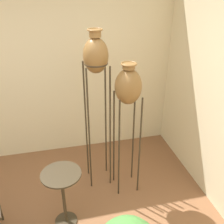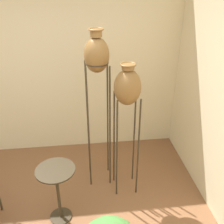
{
  "view_description": "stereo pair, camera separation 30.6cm",
  "coord_description": "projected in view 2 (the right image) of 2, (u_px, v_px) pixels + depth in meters",
  "views": [
    {
      "loc": [
        0.26,
        -1.6,
        2.47
      ],
      "look_at": [
        0.89,
        1.05,
        1.06
      ],
      "focal_mm": 42.0,
      "sensor_mm": 36.0,
      "label": 1
    },
    {
      "loc": [
        0.56,
        -1.66,
        2.47
      ],
      "look_at": [
        0.89,
        1.05,
        1.06
      ],
      "focal_mm": 42.0,
      "sensor_mm": 36.0,
      "label": 2
    }
  ],
  "objects": [
    {
      "name": "wall_back",
      "position": [
        41.0,
        66.0,
        3.7
      ],
      "size": [
        7.99,
        0.06,
        2.7
      ],
      "color": "beige",
      "rests_on": "ground_plane"
    },
    {
      "name": "vase_stand_tall",
      "position": [
        97.0,
        60.0,
        2.87
      ],
      "size": [
        0.28,
        0.28,
        2.0
      ],
      "color": "#382D1E",
      "rests_on": "ground_plane"
    },
    {
      "name": "side_table",
      "position": [
        57.0,
        184.0,
        2.8
      ],
      "size": [
        0.42,
        0.42,
        0.69
      ],
      "color": "#382D1E",
      "rests_on": "ground_plane"
    },
    {
      "name": "vase_stand_medium",
      "position": [
        127.0,
        90.0,
        2.85
      ],
      "size": [
        0.3,
        0.3,
        1.67
      ],
      "color": "#382D1E",
      "rests_on": "ground_plane"
    }
  ]
}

